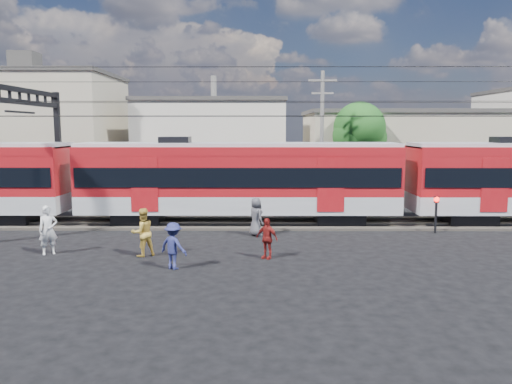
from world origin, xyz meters
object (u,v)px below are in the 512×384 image
(commuter_train, at_px, (243,178))
(pedestrian_c, at_px, (173,246))
(crossing_signal, at_px, (436,207))
(pedestrian_a, at_px, (48,230))

(commuter_train, relative_size, pedestrian_c, 30.43)
(pedestrian_c, bearing_deg, crossing_signal, -122.82)
(pedestrian_c, height_order, crossing_signal, crossing_signal)
(commuter_train, height_order, pedestrian_c, commuter_train)
(pedestrian_a, bearing_deg, crossing_signal, -16.01)
(pedestrian_a, distance_m, pedestrian_c, 5.63)
(commuter_train, bearing_deg, pedestrian_a, -140.19)
(commuter_train, height_order, crossing_signal, commuter_train)
(crossing_signal, bearing_deg, commuter_train, 166.76)
(pedestrian_a, relative_size, crossing_signal, 1.09)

